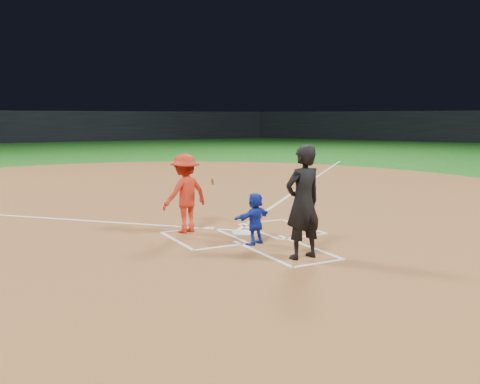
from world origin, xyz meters
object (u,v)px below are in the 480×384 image
batter_at_plate (185,193)px  catcher (255,218)px  home_plate (244,233)px  umpire (303,202)px

batter_at_plate → catcher: bearing=-64.8°
home_plate → batter_at_plate: 1.56m
catcher → umpire: (0.22, -1.35, 0.50)m
catcher → umpire: umpire is taller
home_plate → umpire: umpire is taller
umpire → batter_at_plate: size_ratio=1.19×
catcher → batter_at_plate: batter_at_plate is taller
batter_at_plate → home_plate: bearing=-32.4°
catcher → umpire: size_ratio=0.51×
umpire → batter_at_plate: 3.24m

